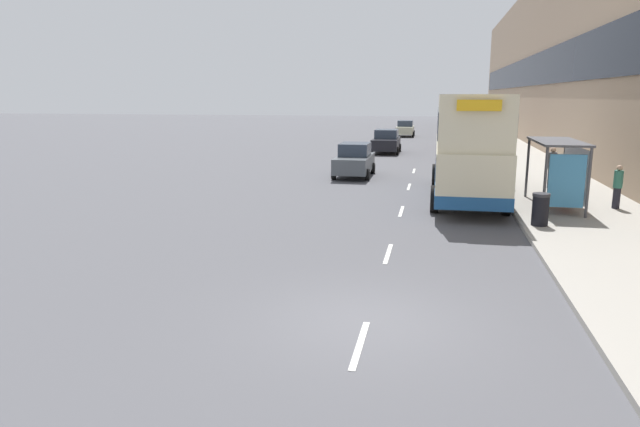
% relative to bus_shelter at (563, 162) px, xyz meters
% --- Properties ---
extents(ground_plane, '(220.00, 220.00, 0.00)m').
position_rel_bus_shelter_xyz_m(ground_plane, '(-5.77, -11.90, -1.88)').
color(ground_plane, '#515156').
extents(pavement, '(5.00, 93.00, 0.14)m').
position_rel_bus_shelter_xyz_m(pavement, '(0.73, 26.60, -1.81)').
color(pavement, '#A39E93').
rests_on(pavement, ground_plane).
extents(terrace_facade, '(3.10, 93.00, 14.06)m').
position_rel_bus_shelter_xyz_m(terrace_facade, '(4.72, 26.60, 5.15)').
color(terrace_facade, '#9E846B').
rests_on(terrace_facade, ground_plane).
extents(lane_mark_0, '(0.12, 2.00, 0.01)m').
position_rel_bus_shelter_xyz_m(lane_mark_0, '(-5.77, -12.98, -1.87)').
color(lane_mark_0, silver).
rests_on(lane_mark_0, ground_plane).
extents(lane_mark_1, '(0.12, 2.00, 0.01)m').
position_rel_bus_shelter_xyz_m(lane_mark_1, '(-5.77, -7.05, -1.87)').
color(lane_mark_1, silver).
rests_on(lane_mark_1, ground_plane).
extents(lane_mark_2, '(0.12, 2.00, 0.01)m').
position_rel_bus_shelter_xyz_m(lane_mark_2, '(-5.77, -1.11, -1.87)').
color(lane_mark_2, silver).
rests_on(lane_mark_2, ground_plane).
extents(lane_mark_3, '(0.12, 2.00, 0.01)m').
position_rel_bus_shelter_xyz_m(lane_mark_3, '(-5.77, 4.82, -1.87)').
color(lane_mark_3, silver).
rests_on(lane_mark_3, ground_plane).
extents(lane_mark_4, '(0.12, 2.00, 0.01)m').
position_rel_bus_shelter_xyz_m(lane_mark_4, '(-5.77, 10.76, -1.87)').
color(lane_mark_4, silver).
rests_on(lane_mark_4, ground_plane).
extents(bus_shelter, '(1.60, 4.20, 2.48)m').
position_rel_bus_shelter_xyz_m(bus_shelter, '(0.00, 0.00, 0.00)').
color(bus_shelter, '#4C4C51').
rests_on(bus_shelter, ground_plane).
extents(double_decker_bus_near, '(2.85, 10.58, 4.30)m').
position_rel_bus_shelter_xyz_m(double_decker_bus_near, '(-3.30, 2.27, 0.41)').
color(double_decker_bus_near, beige).
rests_on(double_decker_bus_near, ground_plane).
extents(car_0, '(1.93, 4.31, 1.77)m').
position_rel_bus_shelter_xyz_m(car_0, '(-8.83, 7.92, -1.01)').
color(car_0, '#4C5156').
rests_on(car_0, ground_plane).
extents(car_1, '(1.94, 3.95, 1.66)m').
position_rel_bus_shelter_xyz_m(car_1, '(-7.83, 38.94, -1.05)').
color(car_1, '#B7B799').
rests_on(car_1, ground_plane).
extents(car_2, '(1.93, 4.52, 1.75)m').
position_rel_bus_shelter_xyz_m(car_2, '(-2.95, 26.59, -1.01)').
color(car_2, maroon).
rests_on(car_2, ground_plane).
extents(car_3, '(2.07, 4.48, 1.75)m').
position_rel_bus_shelter_xyz_m(car_3, '(-8.26, 20.99, -1.01)').
color(car_3, black).
rests_on(car_3, ground_plane).
extents(pedestrian_at_shelter, '(0.33, 0.33, 1.68)m').
position_rel_bus_shelter_xyz_m(pedestrian_at_shelter, '(-1.36, 4.61, -0.88)').
color(pedestrian_at_shelter, '#23232D').
rests_on(pedestrian_at_shelter, ground_plane).
extents(pedestrian_1, '(0.32, 0.32, 1.62)m').
position_rel_bus_shelter_xyz_m(pedestrian_1, '(2.04, 0.38, -0.91)').
color(pedestrian_1, '#23232D').
rests_on(pedestrian_1, ground_plane).
extents(pedestrian_2, '(0.37, 0.37, 1.85)m').
position_rel_bus_shelter_xyz_m(pedestrian_2, '(0.57, 4.92, -0.79)').
color(pedestrian_2, '#23232D').
rests_on(pedestrian_2, ground_plane).
extents(litter_bin, '(0.55, 0.55, 1.05)m').
position_rel_bus_shelter_xyz_m(litter_bin, '(-1.22, -3.17, -1.21)').
color(litter_bin, black).
rests_on(litter_bin, ground_plane).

